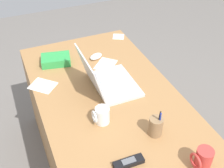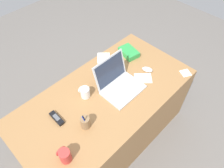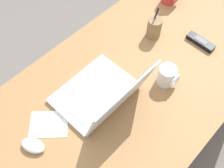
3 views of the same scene
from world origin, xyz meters
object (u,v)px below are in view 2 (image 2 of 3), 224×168
Objects in this scene: cordless_phone at (57,118)px; laptop at (119,83)px; pen_holder at (85,122)px; snack_bag at (129,52)px; coffee_mug_tall at (85,92)px; computer_mouse at (147,69)px; coffee_mug_white at (65,155)px.

laptop is at bearing -12.14° from cordless_phone.
laptop is 2.34× the size of cordless_phone.
pen_holder reaches higher than snack_bag.
pen_holder is at bearing -129.77° from coffee_mug_tall.
coffee_mug_tall reaches higher than computer_mouse.
laptop is at bearing -27.47° from coffee_mug_tall.
snack_bag is (0.64, 0.09, -0.02)m from coffee_mug_tall.
pen_holder reaches higher than coffee_mug_white.
cordless_phone is at bearing 119.93° from pen_holder.
pen_holder is at bearing 159.39° from computer_mouse.
cordless_phone is 0.24m from pen_holder.
coffee_mug_tall is at bearing -172.32° from snack_bag.
coffee_mug_white is at bearing -160.03° from pen_holder.
computer_mouse is at bearing -100.17° from snack_bag.
computer_mouse is 0.62m from coffee_mug_tall.
coffee_mug_tall is (-0.26, 0.14, -0.00)m from laptop.
coffee_mug_white is at bearing -144.56° from coffee_mug_tall.
laptop is at bearing -149.53° from snack_bag.
laptop is 0.58m from cordless_phone.
laptop reaches higher than coffee_mug_white.
computer_mouse is 0.78m from pen_holder.
computer_mouse is at bearing -17.43° from coffee_mug_tall.
laptop is 2.05× the size of pen_holder.
pen_holder is (0.12, -0.20, 0.04)m from cordless_phone.
laptop is 1.78× the size of snack_bag.
coffee_mug_tall reaches higher than cordless_phone.
coffee_mug_tall is 0.65× the size of cordless_phone.
coffee_mug_white reaches higher than computer_mouse.
laptop is 0.45m from pen_holder.
computer_mouse is 1.04m from coffee_mug_white.
coffee_mug_white is 0.27m from pen_holder.
coffee_mug_white reaches higher than cordless_phone.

